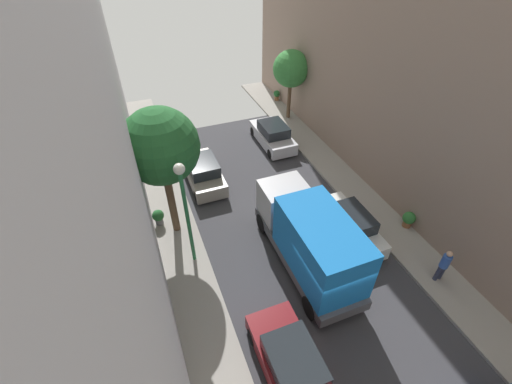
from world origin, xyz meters
TOP-DOWN VIEW (x-y plane):
  - ground at (0.00, 0.00)m, footprint 32.00×32.00m
  - sidewalk_left at (-5.00, 0.00)m, footprint 2.00×44.00m
  - sidewalk_right at (5.00, 0.00)m, footprint 2.00×44.00m
  - parked_car_left_2 at (-2.70, -2.14)m, footprint 1.78×4.20m
  - parked_car_left_3 at (-2.70, 9.53)m, footprint 1.78×4.20m
  - parked_car_right_2 at (2.70, 2.80)m, footprint 1.78×4.20m
  - parked_car_right_3 at (2.70, 11.93)m, footprint 1.78×4.20m
  - delivery_truck at (0.00, 1.87)m, footprint 2.26×6.60m
  - pedestrian at (4.86, -0.89)m, footprint 0.40×0.36m
  - street_tree_0 at (-4.97, 6.16)m, footprint 3.29×3.29m
  - street_tree_1 at (5.27, 14.90)m, footprint 2.54×2.54m
  - potted_plant_0 at (5.79, 2.17)m, footprint 0.62×0.62m
  - potted_plant_4 at (-5.70, 6.84)m, footprint 0.58×0.58m
  - potted_plant_5 at (5.67, 17.95)m, footprint 0.53×0.53m
  - lamp_post at (-4.60, 3.96)m, footprint 0.44×0.44m

SIDE VIEW (x-z plane):
  - ground at x=0.00m, z-range 0.00..0.00m
  - sidewalk_left at x=-5.00m, z-range 0.00..0.15m
  - sidewalk_right at x=5.00m, z-range 0.00..0.15m
  - potted_plant_4 at x=-5.70m, z-range 0.20..1.03m
  - potted_plant_5 at x=5.67m, z-range 0.21..1.04m
  - potted_plant_0 at x=5.79m, z-range 0.20..1.05m
  - parked_car_left_2 at x=-2.70m, z-range -0.06..1.50m
  - parked_car_left_3 at x=-2.70m, z-range -0.06..1.50m
  - parked_car_right_2 at x=2.70m, z-range -0.06..1.50m
  - parked_car_right_3 at x=2.70m, z-range -0.06..1.50m
  - pedestrian at x=4.86m, z-range 0.21..1.93m
  - delivery_truck at x=0.00m, z-range 0.10..3.48m
  - lamp_post at x=-4.60m, z-range 1.00..6.23m
  - street_tree_1 at x=5.27m, z-range 1.33..6.29m
  - street_tree_0 at x=-4.97m, z-range 1.68..8.10m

